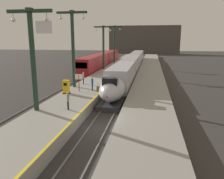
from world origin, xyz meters
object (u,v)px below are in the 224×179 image
(passenger_far_waiting, at_px, (83,77))
(ticket_machine_yellow, at_px, (66,87))
(regional_train_adjacent, at_px, (103,60))
(station_column_near, at_px, (33,50))
(departure_info_board, at_px, (79,79))
(station_column_far, at_px, (103,43))
(rolling_suitcase, at_px, (98,89))
(station_column_distant, at_px, (114,41))
(passenger_near_edge, at_px, (92,83))
(passenger_mid_platform, at_px, (68,99))
(station_column_mid, at_px, (73,42))
(highspeed_train_main, at_px, (132,64))

(passenger_far_waiting, distance_m, ticket_machine_yellow, 5.82)
(passenger_far_waiting, bearing_deg, regional_train_adjacent, 96.25)
(station_column_near, xyz_separation_m, departure_info_board, (1.41, 7.84, -3.90))
(station_column_far, bearing_deg, station_column_near, -89.89)
(rolling_suitcase, bearing_deg, station_column_distant, 96.16)
(passenger_near_edge, bearing_deg, passenger_mid_platform, -91.24)
(passenger_near_edge, relative_size, ticket_machine_yellow, 1.06)
(departure_info_board, bearing_deg, passenger_far_waiting, 100.21)
(station_column_mid, bearing_deg, regional_train_adjacent, 94.47)
(station_column_near, relative_size, passenger_near_edge, 5.20)
(passenger_far_waiting, bearing_deg, station_column_far, 92.25)
(passenger_near_edge, distance_m, passenger_mid_platform, 7.93)
(station_column_distant, relative_size, passenger_mid_platform, 5.80)
(station_column_near, distance_m, station_column_distant, 43.49)
(station_column_far, bearing_deg, ticket_machine_yellow, -89.12)
(regional_train_adjacent, bearing_deg, ticket_machine_yellow, -85.44)
(station_column_far, bearing_deg, station_column_mid, -90.00)
(departure_info_board, bearing_deg, station_column_near, -100.17)
(regional_train_adjacent, distance_m, ticket_machine_yellow, 32.07)
(passenger_near_edge, distance_m, rolling_suitcase, 1.12)
(ticket_machine_yellow, bearing_deg, station_column_distant, 90.54)
(station_column_mid, relative_size, passenger_far_waiting, 5.80)
(highspeed_train_main, relative_size, station_column_far, 6.25)
(departure_info_board, bearing_deg, highspeed_train_main, 78.99)
(passenger_mid_platform, relative_size, departure_info_board, 0.80)
(station_column_mid, bearing_deg, station_column_distant, 90.00)
(station_column_near, relative_size, station_column_mid, 0.90)
(passenger_mid_platform, bearing_deg, rolling_suitcase, 82.48)
(station_column_mid, height_order, passenger_near_edge, station_column_mid)
(highspeed_train_main, height_order, station_column_mid, station_column_mid)
(highspeed_train_main, xyz_separation_m, station_column_near, (-5.84, -30.63, 4.50))
(highspeed_train_main, height_order, passenger_mid_platform, highspeed_train_main)
(station_column_mid, height_order, departure_info_board, station_column_mid)
(regional_train_adjacent, bearing_deg, station_column_mid, -85.53)
(regional_train_adjacent, xyz_separation_m, passenger_far_waiting, (2.87, -26.16, -0.09))
(rolling_suitcase, bearing_deg, station_column_near, -114.61)
(highspeed_train_main, height_order, station_column_distant, station_column_distant)
(highspeed_train_main, relative_size, ticket_machine_yellow, 35.11)
(regional_train_adjacent, relative_size, passenger_near_edge, 21.66)
(station_column_distant, relative_size, departure_info_board, 4.62)
(passenger_near_edge, bearing_deg, station_column_distant, 94.85)
(highspeed_train_main, xyz_separation_m, passenger_near_edge, (-2.93, -22.16, 0.08))
(departure_info_board, bearing_deg, ticket_machine_yellow, -129.13)
(station_column_near, height_order, station_column_far, station_column_far)
(highspeed_train_main, relative_size, passenger_far_waiting, 33.24)
(station_column_near, xyz_separation_m, passenger_near_edge, (2.91, 8.47, -4.42))
(passenger_far_waiting, relative_size, departure_info_board, 0.80)
(highspeed_train_main, distance_m, station_column_far, 7.56)
(station_column_mid, relative_size, rolling_suitcase, 9.98)
(departure_info_board, bearing_deg, passenger_mid_platform, -79.62)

